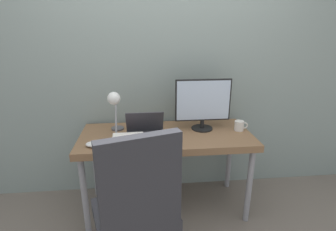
{
  "coord_description": "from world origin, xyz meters",
  "views": [
    {
      "loc": [
        -0.2,
        -1.79,
        1.64
      ],
      "look_at": [
        0.01,
        0.29,
        0.94
      ],
      "focal_mm": 28.0,
      "sensor_mm": 36.0,
      "label": 1
    }
  ],
  "objects": [
    {
      "name": "desk",
      "position": [
        0.0,
        0.33,
        0.69
      ],
      "size": [
        1.5,
        0.65,
        0.76
      ],
      "color": "brown",
      "rests_on": "ground_plane"
    },
    {
      "name": "laptop",
      "position": [
        -0.18,
        0.3,
        0.8
      ],
      "size": [
        0.32,
        0.22,
        0.21
      ],
      "color": "#38383D",
      "rests_on": "desk"
    },
    {
      "name": "ground_plane",
      "position": [
        0.0,
        0.0,
        0.0
      ],
      "size": [
        12.0,
        12.0,
        0.0
      ],
      "primitive_type": "plane",
      "color": "#70665B"
    },
    {
      "name": "game_controller",
      "position": [
        -0.57,
        0.13,
        0.78
      ],
      "size": [
        0.16,
        0.09,
        0.04
      ],
      "color": "white",
      "rests_on": "desk"
    },
    {
      "name": "mug",
      "position": [
        0.67,
        0.34,
        0.8
      ],
      "size": [
        0.12,
        0.08,
        0.09
      ],
      "color": "silver",
      "rests_on": "desk"
    },
    {
      "name": "office_chair",
      "position": [
        -0.25,
        -0.43,
        0.6
      ],
      "size": [
        0.61,
        0.59,
        1.1
      ],
      "color": "black",
      "rests_on": "ground_plane"
    },
    {
      "name": "monitor",
      "position": [
        0.34,
        0.41,
        1.0
      ],
      "size": [
        0.5,
        0.19,
        0.46
      ],
      "color": "black",
      "rests_on": "desk"
    },
    {
      "name": "wall_back",
      "position": [
        0.0,
        0.72,
        1.3
      ],
      "size": [
        8.0,
        0.05,
        2.6
      ],
      "color": "gray",
      "rests_on": "ground_plane"
    },
    {
      "name": "tv_remote",
      "position": [
        -0.01,
        0.09,
        0.77
      ],
      "size": [
        0.04,
        0.16,
        0.02
      ],
      "color": "black",
      "rests_on": "desk"
    },
    {
      "name": "desk_lamp",
      "position": [
        -0.43,
        0.36,
        1.03
      ],
      "size": [
        0.11,
        0.26,
        0.39
      ],
      "color": "#4C4C51",
      "rests_on": "desk"
    },
    {
      "name": "book_stack",
      "position": [
        -0.32,
        0.15,
        0.79
      ],
      "size": [
        0.25,
        0.21,
        0.07
      ],
      "color": "#B2382D",
      "rests_on": "desk"
    }
  ]
}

